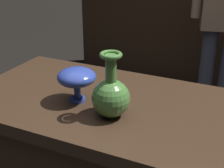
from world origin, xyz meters
name	(u,v)px	position (x,y,z in m)	size (l,w,h in m)	color
back_display_shelf	(207,37)	(0.00, 2.20, 0.49)	(2.60, 0.40, 0.99)	black
vase_centerpiece	(111,95)	(0.04, -0.11, 0.88)	(0.14, 0.14, 0.24)	#477A38
vase_tall_behind	(77,78)	(-0.13, -0.05, 0.90)	(0.15, 0.15, 0.14)	#2D429E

